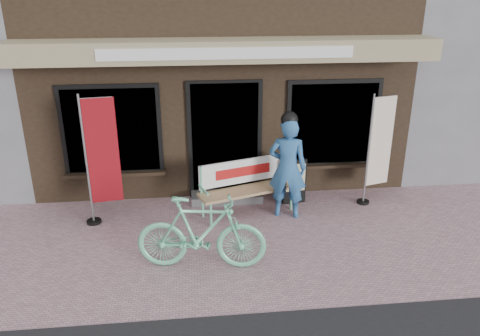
{
  "coord_description": "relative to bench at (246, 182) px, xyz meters",
  "views": [
    {
      "loc": [
        -0.6,
        -6.11,
        3.73
      ],
      "look_at": [
        0.14,
        0.7,
        1.05
      ],
      "focal_mm": 35.0,
      "sensor_mm": 36.0,
      "label": 1
    }
  ],
  "objects": [
    {
      "name": "person",
      "position": [
        0.68,
        -0.24,
        0.37
      ],
      "size": [
        0.73,
        0.58,
        1.85
      ],
      "rotation": [
        0.0,
        0.0,
        -0.28
      ],
      "color": "#2C5F98",
      "rests_on": "ground"
    },
    {
      "name": "bench",
      "position": [
        0.0,
        0.0,
        0.0
      ],
      "size": [
        1.76,
        0.95,
        0.93
      ],
      "rotation": [
        0.0,
        0.0,
        0.32
      ],
      "color": "#6CD2A3",
      "rests_on": "ground"
    },
    {
      "name": "nobori_red",
      "position": [
        -2.37,
        -0.14,
        0.59
      ],
      "size": [
        0.65,
        0.27,
        2.2
      ],
      "rotation": [
        0.0,
        0.0,
        0.16
      ],
      "color": "gray",
      "rests_on": "ground"
    },
    {
      "name": "ground",
      "position": [
        -0.3,
        -1.29,
        -0.55
      ],
      "size": [
        70.0,
        70.0,
        0.0
      ],
      "primitive_type": "plane",
      "color": "#B58A94",
      "rests_on": "ground"
    },
    {
      "name": "menu_stand",
      "position": [
        0.92,
        0.23,
        -0.11
      ],
      "size": [
        0.43,
        0.15,
        0.84
      ],
      "rotation": [
        0.0,
        0.0,
        0.14
      ],
      "color": "black",
      "rests_on": "ground"
    },
    {
      "name": "bicycle",
      "position": [
        -0.82,
        -1.7,
        -0.0
      ],
      "size": [
        1.86,
        0.77,
        1.09
      ],
      "primitive_type": "imported",
      "rotation": [
        0.0,
        0.0,
        1.43
      ],
      "color": "#6CD2A3",
      "rests_on": "ground"
    },
    {
      "name": "storefront",
      "position": [
        -0.3,
        3.68,
        2.45
      ],
      "size": [
        7.0,
        6.77,
        6.0
      ],
      "color": "black",
      "rests_on": "ground"
    },
    {
      "name": "nobori_cream",
      "position": [
        2.38,
        0.14,
        0.5
      ],
      "size": [
        0.6,
        0.28,
        2.04
      ],
      "rotation": [
        0.0,
        0.0,
        0.28
      ],
      "color": "gray",
      "rests_on": "ground"
    }
  ]
}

